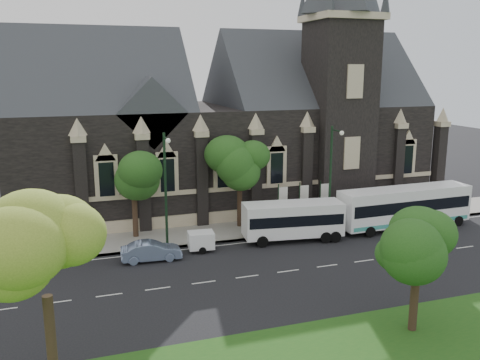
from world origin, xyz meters
name	(u,v)px	position (x,y,z in m)	size (l,w,h in m)	color
ground	(247,277)	(0.00, 0.00, 0.00)	(160.00, 160.00, 0.00)	black
sidewalk	(210,233)	(0.00, 9.50, 0.07)	(80.00, 5.00, 0.15)	gray
museum	(233,124)	(5.12, 18.78, 8.17)	(40.00, 17.70, 29.90)	black
tree_park_near	(49,247)	(-11.77, -8.77, 6.42)	(4.42, 4.42, 8.56)	black
tree_park_east	(419,246)	(6.18, -9.32, 4.62)	(3.40, 3.40, 6.28)	black
tree_walk_right	(241,162)	(3.21, 10.71, 5.82)	(4.08, 4.08, 7.80)	black
tree_walk_left	(135,169)	(-5.80, 10.70, 5.73)	(3.91, 3.91, 7.64)	black
street_lamp_near	(332,173)	(10.00, 7.09, 5.11)	(0.36, 1.88, 9.00)	black
street_lamp_mid	(166,184)	(-4.00, 7.09, 5.11)	(0.36, 1.88, 9.00)	black
banner_flag_left	(281,202)	(6.29, 9.00, 2.38)	(0.90, 0.10, 4.00)	black
banner_flag_center	(302,200)	(8.29, 9.00, 2.38)	(0.90, 0.10, 4.00)	black
banner_flag_right	(323,198)	(10.29, 9.00, 2.38)	(0.90, 0.10, 4.00)	black
tour_coach	(405,206)	(16.60, 5.88, 1.93)	(12.22, 3.05, 3.55)	white
shuttle_bus	(293,219)	(6.02, 5.95, 1.78)	(8.26, 3.67, 3.09)	white
box_trailer	(201,240)	(-1.67, 5.82, 0.85)	(2.85, 1.68, 1.49)	white
sedan	(151,251)	(-5.60, 5.03, 0.71)	(1.51, 4.34, 1.43)	#7A8DB0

